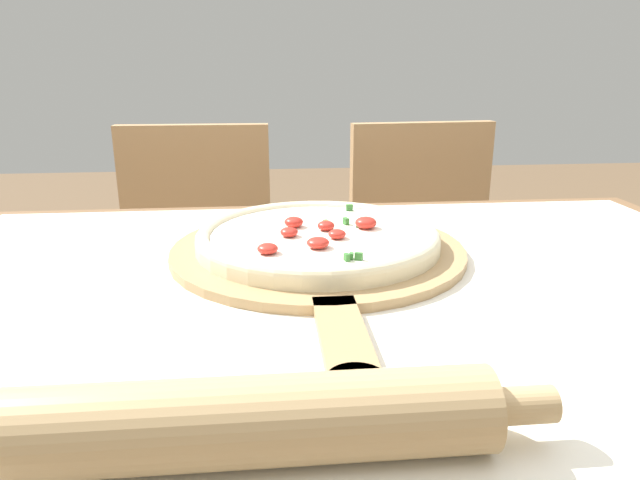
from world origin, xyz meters
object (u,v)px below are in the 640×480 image
at_px(rolling_pin, 242,422).
at_px(chair_right, 428,270).
at_px(pizza, 318,237).
at_px(pizza_peel, 319,254).
at_px(chair_left, 197,278).

xyz_separation_m(rolling_pin, chair_right, (0.44, 1.05, -0.30)).
xyz_separation_m(pizza, chair_right, (0.35, 0.63, -0.30)).
xyz_separation_m(pizza_peel, chair_right, (0.35, 0.65, -0.28)).
bearing_deg(chair_right, chair_left, 175.24).
bearing_deg(pizza_peel, rolling_pin, -102.44).
xyz_separation_m(rolling_pin, chair_left, (-0.16, 1.05, -0.30)).
bearing_deg(rolling_pin, chair_right, 67.39).
xyz_separation_m(pizza_peel, pizza, (0.00, 0.02, 0.02)).
distance_m(rolling_pin, chair_left, 1.10).
relative_size(rolling_pin, chair_left, 0.48).
bearing_deg(pizza_peel, chair_right, 61.79).
xyz_separation_m(pizza, chair_left, (-0.25, 0.63, -0.30)).
relative_size(chair_left, chair_right, 1.00).
bearing_deg(pizza, rolling_pin, -101.98).
height_order(pizza, chair_right, chair_right).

